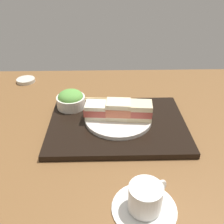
% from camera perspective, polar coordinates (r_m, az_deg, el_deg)
% --- Properties ---
extents(ground_plane, '(1.40, 1.00, 0.03)m').
position_cam_1_polar(ground_plane, '(0.84, 2.43, -4.71)').
color(ground_plane, brown).
extents(serving_tray, '(0.44, 0.33, 0.02)m').
position_cam_1_polar(serving_tray, '(0.83, 1.22, -2.82)').
color(serving_tray, black).
rests_on(serving_tray, ground_plane).
extents(sandwich_plate, '(0.22, 0.22, 0.01)m').
position_cam_1_polar(sandwich_plate, '(0.83, 1.42, -1.52)').
color(sandwich_plate, silver).
rests_on(sandwich_plate, serving_tray).
extents(sandwich_near, '(0.08, 0.07, 0.06)m').
position_cam_1_polar(sandwich_near, '(0.81, 6.24, 0.29)').
color(sandwich_near, beige).
rests_on(sandwich_near, sandwich_plate).
extents(sandwich_middle, '(0.08, 0.07, 0.06)m').
position_cam_1_polar(sandwich_middle, '(0.81, 1.45, 0.57)').
color(sandwich_middle, beige).
rests_on(sandwich_middle, sandwich_plate).
extents(sandwich_far, '(0.09, 0.07, 0.05)m').
position_cam_1_polar(sandwich_far, '(0.82, -3.30, 0.48)').
color(sandwich_far, '#EFE5C1').
rests_on(sandwich_far, sandwich_plate).
extents(salad_bowl, '(0.10, 0.10, 0.06)m').
position_cam_1_polar(salad_bowl, '(0.91, -9.28, 2.81)').
color(salad_bowl, silver).
rests_on(salad_bowl, serving_tray).
extents(chopsticks_pair, '(0.19, 0.03, 0.01)m').
position_cam_1_polar(chopsticks_pair, '(0.95, -0.35, 2.75)').
color(chopsticks_pair, tan).
rests_on(chopsticks_pair, serving_tray).
extents(coffee_cup, '(0.15, 0.15, 0.07)m').
position_cam_1_polar(coffee_cup, '(0.59, 7.52, -19.13)').
color(coffee_cup, white).
rests_on(coffee_cup, ground_plane).
extents(small_sauce_dish, '(0.08, 0.08, 0.02)m').
position_cam_1_polar(small_sauce_dish, '(1.20, -18.87, 6.78)').
color(small_sauce_dish, beige).
rests_on(small_sauce_dish, ground_plane).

